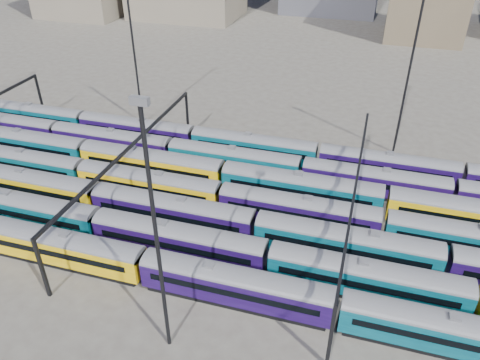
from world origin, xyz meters
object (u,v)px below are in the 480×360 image
(rake_1, at_px, (367,275))
(mast_2, at_px, (156,231))
(rake_2, at_px, (346,241))
(rake_0, at_px, (236,283))

(rake_1, distance_m, mast_2, 24.09)
(rake_1, bearing_deg, rake_2, 118.14)
(rake_0, bearing_deg, rake_1, 21.00)
(rake_2, distance_m, mast_2, 25.24)
(rake_0, height_order, rake_2, rake_2)
(rake_0, xyz_separation_m, rake_2, (10.35, 10.00, 0.10))
(rake_0, relative_size, rake_2, 0.97)
(rake_0, height_order, rake_1, rake_1)
(rake_2, height_order, mast_2, mast_2)
(rake_1, relative_size, rake_2, 0.99)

